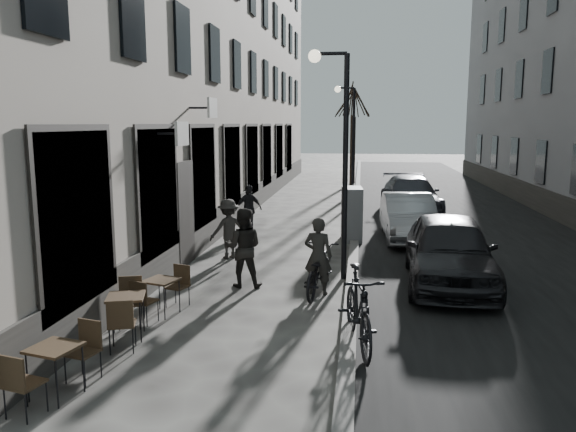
% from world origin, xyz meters
% --- Properties ---
extents(ground, '(120.00, 120.00, 0.00)m').
position_xyz_m(ground, '(0.00, 0.00, 0.00)').
color(ground, '#383533').
rests_on(ground, ground).
extents(road, '(7.30, 60.00, 0.00)m').
position_xyz_m(road, '(3.85, 16.00, 0.00)').
color(road, black).
rests_on(road, ground).
extents(kerb, '(0.25, 60.00, 0.12)m').
position_xyz_m(kerb, '(0.20, 16.00, 0.06)').
color(kerb, '#65625E').
rests_on(kerb, ground).
extents(building_left, '(4.00, 35.00, 16.00)m').
position_xyz_m(building_left, '(-6.00, 16.50, 8.00)').
color(building_left, gray).
rests_on(building_left, ground).
extents(streetlamp_near, '(0.90, 0.28, 5.09)m').
position_xyz_m(streetlamp_near, '(-0.17, 6.00, 3.16)').
color(streetlamp_near, black).
rests_on(streetlamp_near, ground).
extents(streetlamp_far, '(0.90, 0.28, 5.09)m').
position_xyz_m(streetlamp_far, '(-0.17, 18.00, 3.16)').
color(streetlamp_far, black).
rests_on(streetlamp_far, ground).
extents(tree_near, '(2.40, 2.40, 5.70)m').
position_xyz_m(tree_near, '(-0.10, 21.00, 4.66)').
color(tree_near, black).
rests_on(tree_near, ground).
extents(tree_far, '(2.40, 2.40, 5.70)m').
position_xyz_m(tree_far, '(-0.10, 27.00, 4.66)').
color(tree_far, black).
rests_on(tree_far, ground).
extents(bistro_set_a, '(0.69, 1.43, 0.82)m').
position_xyz_m(bistro_set_a, '(-3.51, -0.14, 0.42)').
color(bistro_set_a, '#302215').
rests_on(bistro_set_a, ground).
extents(bistro_set_b, '(0.80, 1.50, 0.86)m').
position_xyz_m(bistro_set_b, '(-3.44, 1.93, 0.44)').
color(bistro_set_b, '#302215').
rests_on(bistro_set_b, ground).
extents(bistro_set_c, '(0.75, 1.40, 0.80)m').
position_xyz_m(bistro_set_c, '(-3.27, 3.11, 0.41)').
color(bistro_set_c, '#302215').
rests_on(bistro_set_c, ground).
extents(utility_cabinet, '(0.68, 1.12, 1.62)m').
position_xyz_m(utility_cabinet, '(0.10, 10.29, 0.81)').
color(utility_cabinet, slate).
rests_on(utility_cabinet, ground).
extents(bicycle, '(0.94, 1.97, 0.99)m').
position_xyz_m(bicycle, '(-0.49, 4.76, 0.50)').
color(bicycle, black).
rests_on(bicycle, ground).
extents(cyclist_rider, '(0.64, 0.47, 1.62)m').
position_xyz_m(cyclist_rider, '(-0.49, 4.76, 0.81)').
color(cyclist_rider, '#262421').
rests_on(cyclist_rider, ground).
extents(pedestrian_near, '(0.88, 0.71, 1.73)m').
position_xyz_m(pedestrian_near, '(-2.14, 5.10, 0.86)').
color(pedestrian_near, black).
rests_on(pedestrian_near, ground).
extents(pedestrian_mid, '(1.16, 1.06, 1.57)m').
position_xyz_m(pedestrian_mid, '(-3.06, 7.61, 0.78)').
color(pedestrian_mid, '#2C2A27').
rests_on(pedestrian_mid, ground).
extents(pedestrian_far, '(0.97, 0.82, 1.56)m').
position_xyz_m(pedestrian_far, '(-3.23, 11.10, 0.78)').
color(pedestrian_far, black).
rests_on(pedestrian_far, ground).
extents(car_near, '(2.07, 4.63, 1.55)m').
position_xyz_m(car_near, '(2.30, 5.83, 0.77)').
color(car_near, black).
rests_on(car_near, ground).
extents(car_mid, '(1.63, 4.25, 1.38)m').
position_xyz_m(car_mid, '(1.82, 10.70, 0.69)').
color(car_mid, gray).
rests_on(car_mid, ground).
extents(car_far, '(2.28, 5.08, 1.45)m').
position_xyz_m(car_far, '(2.30, 15.78, 0.72)').
color(car_far, '#303239').
rests_on(car_far, ground).
extents(moped, '(0.97, 2.19, 1.27)m').
position_xyz_m(moped, '(0.35, 2.00, 0.64)').
color(moped, black).
rests_on(moped, ground).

